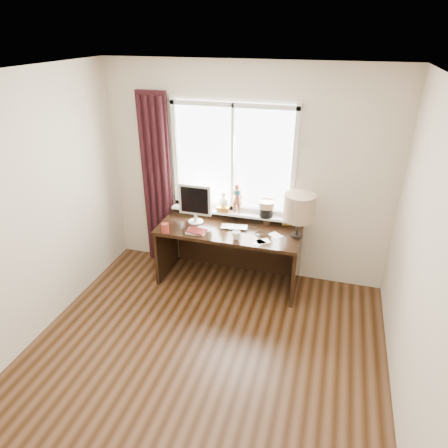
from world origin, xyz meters
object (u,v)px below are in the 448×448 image
(monitor, at_px, (195,201))
(table_lamp, at_px, (299,208))
(desk, at_px, (231,243))
(mug, at_px, (236,235))
(red_cup, at_px, (165,228))
(laptop, at_px, (234,227))

(monitor, distance_m, table_lamp, 1.24)
(monitor, bearing_deg, desk, 6.04)
(mug, bearing_deg, monitor, 155.19)
(desk, xyz_separation_m, monitor, (-0.44, -0.05, 0.52))
(red_cup, bearing_deg, laptop, 23.76)
(laptop, relative_size, monitor, 0.64)
(red_cup, bearing_deg, monitor, 54.54)
(laptop, distance_m, mug, 0.26)
(monitor, bearing_deg, red_cup, -125.46)
(monitor, bearing_deg, mug, -24.81)
(desk, height_order, table_lamp, table_lamp)
(laptop, height_order, mug, mug)
(desk, bearing_deg, mug, -64.99)
(monitor, xyz_separation_m, table_lamp, (1.24, -0.03, 0.09))
(mug, distance_m, desk, 0.45)
(mug, bearing_deg, desk, 115.01)
(red_cup, relative_size, desk, 0.07)
(laptop, distance_m, table_lamp, 0.82)
(laptop, xyz_separation_m, mug, (0.09, -0.25, 0.04))
(table_lamp, bearing_deg, monitor, 178.55)
(table_lamp, bearing_deg, laptop, 179.28)
(mug, distance_m, red_cup, 0.84)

